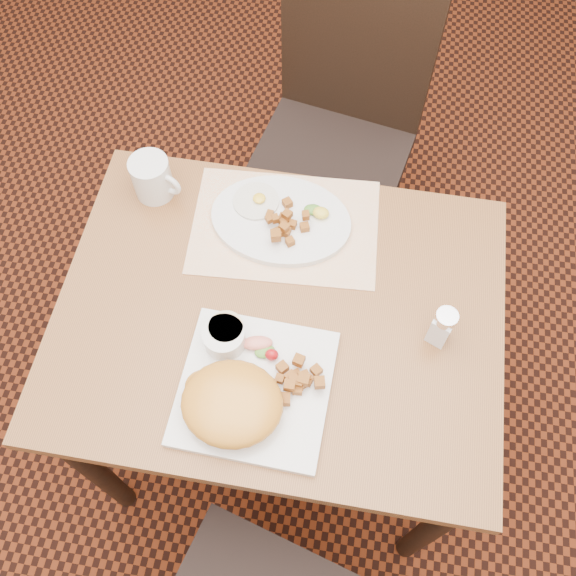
# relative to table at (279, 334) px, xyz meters

# --- Properties ---
(ground) EXTENTS (8.00, 8.00, 0.00)m
(ground) POSITION_rel_table_xyz_m (0.00, 0.00, -0.64)
(ground) COLOR black
(ground) RESTS_ON ground
(table) EXTENTS (0.90, 0.70, 0.75)m
(table) POSITION_rel_table_xyz_m (0.00, 0.00, 0.00)
(table) COLOR brown
(table) RESTS_ON ground
(chair_far) EXTENTS (0.49, 0.50, 0.97)m
(chair_far) POSITION_rel_table_xyz_m (0.04, 0.71, -0.10)
(chair_far) COLOR black
(chair_far) RESTS_ON ground
(placemat) EXTENTS (0.42, 0.31, 0.00)m
(placemat) POSITION_rel_table_xyz_m (-0.02, 0.20, 0.11)
(placemat) COLOR white
(placemat) RESTS_ON table
(plate_square) EXTENTS (0.29, 0.29, 0.02)m
(plate_square) POSITION_rel_table_xyz_m (-0.02, -0.17, 0.12)
(plate_square) COLOR silver
(plate_square) RESTS_ON table
(plate_oval) EXTENTS (0.32, 0.24, 0.02)m
(plate_oval) POSITION_rel_table_xyz_m (-0.03, 0.21, 0.12)
(plate_oval) COLOR silver
(plate_oval) RESTS_ON placemat
(hollandaise_mound) EXTENTS (0.19, 0.17, 0.07)m
(hollandaise_mound) POSITION_rel_table_xyz_m (-0.05, -0.22, 0.16)
(hollandaise_mound) COLOR orange
(hollandaise_mound) RESTS_ON plate_square
(ramekin) EXTENTS (0.08, 0.09, 0.04)m
(ramekin) POSITION_rel_table_xyz_m (-0.09, -0.09, 0.15)
(ramekin) COLOR silver
(ramekin) RESTS_ON plate_square
(garnish_sq) EXTENTS (0.08, 0.05, 0.03)m
(garnish_sq) POSITION_rel_table_xyz_m (-0.02, -0.09, 0.14)
(garnish_sq) COLOR #387223
(garnish_sq) RESTS_ON plate_square
(fried_egg) EXTENTS (0.10, 0.10, 0.02)m
(fried_egg) POSITION_rel_table_xyz_m (-0.09, 0.25, 0.13)
(fried_egg) COLOR white
(fried_egg) RESTS_ON plate_oval
(garnish_ov) EXTENTS (0.06, 0.04, 0.02)m
(garnish_ov) POSITION_rel_table_xyz_m (0.04, 0.24, 0.14)
(garnish_ov) COLOR #387223
(garnish_ov) RESTS_ON plate_oval
(salt_shaker) EXTENTS (0.06, 0.06, 0.10)m
(salt_shaker) POSITION_rel_table_xyz_m (0.32, -0.00, 0.16)
(salt_shaker) COLOR white
(salt_shaker) RESTS_ON table
(coffee_mug) EXTENTS (0.12, 0.09, 0.10)m
(coffee_mug) POSITION_rel_table_xyz_m (-0.32, 0.25, 0.16)
(coffee_mug) COLOR silver
(coffee_mug) RESTS_ON table
(home_fries_sq) EXTENTS (0.11, 0.10, 0.03)m
(home_fries_sq) POSITION_rel_table_xyz_m (0.06, -0.15, 0.14)
(home_fries_sq) COLOR #A45B1A
(home_fries_sq) RESTS_ON plate_square
(home_fries_ov) EXTENTS (0.10, 0.12, 0.04)m
(home_fries_ov) POSITION_rel_table_xyz_m (-0.02, 0.19, 0.14)
(home_fries_ov) COLOR #A45B1A
(home_fries_ov) RESTS_ON plate_oval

